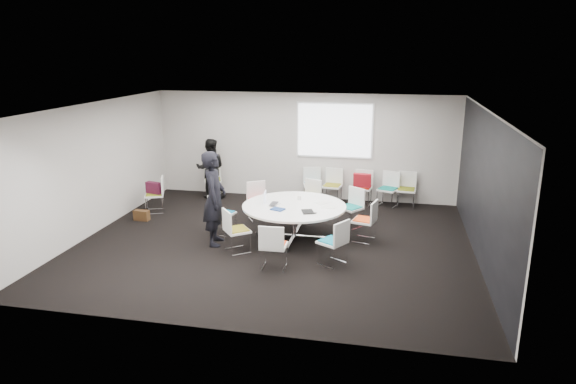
% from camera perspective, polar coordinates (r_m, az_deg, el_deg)
% --- Properties ---
extents(room_shell, '(8.08, 7.08, 2.88)m').
position_cam_1_polar(room_shell, '(10.27, -1.03, 1.59)').
color(room_shell, black).
rests_on(room_shell, ground).
extents(conference_table, '(2.18, 2.18, 0.73)m').
position_cam_1_polar(conference_table, '(10.80, 0.69, -2.47)').
color(conference_table, silver).
rests_on(conference_table, ground).
extents(projection_screen, '(1.90, 0.03, 1.35)m').
position_cam_1_polar(projection_screen, '(13.42, 5.18, 6.81)').
color(projection_screen, white).
rests_on(projection_screen, room_shell).
extents(chair_ring_a, '(0.54, 0.55, 0.88)m').
position_cam_1_polar(chair_ring_a, '(10.85, 8.48, -4.00)').
color(chair_ring_a, silver).
rests_on(chair_ring_a, ground).
extents(chair_ring_b, '(0.64, 0.63, 0.88)m').
position_cam_1_polar(chair_ring_b, '(11.66, 6.97, -2.55)').
color(chair_ring_b, silver).
rests_on(chair_ring_b, ground).
extents(chair_ring_c, '(0.60, 0.59, 0.88)m').
position_cam_1_polar(chair_ring_c, '(12.29, 2.32, -1.49)').
color(chair_ring_c, silver).
rests_on(chair_ring_c, ground).
extents(chair_ring_d, '(0.63, 0.62, 0.88)m').
position_cam_1_polar(chair_ring_d, '(12.10, -3.30, -1.78)').
color(chair_ring_d, silver).
rests_on(chair_ring_d, ground).
extents(chair_ring_e, '(0.55, 0.56, 0.88)m').
position_cam_1_polar(chair_ring_e, '(11.26, -7.31, -3.22)').
color(chair_ring_e, silver).
rests_on(chair_ring_e, ground).
extents(chair_ring_f, '(0.64, 0.64, 0.88)m').
position_cam_1_polar(chair_ring_f, '(10.22, -5.71, -5.16)').
color(chair_ring_f, silver).
rests_on(chair_ring_f, ground).
extents(chair_ring_g, '(0.47, 0.46, 0.88)m').
position_cam_1_polar(chair_ring_g, '(9.41, -1.61, -6.97)').
color(chair_ring_g, silver).
rests_on(chair_ring_g, ground).
extents(chair_ring_h, '(0.62, 0.63, 0.88)m').
position_cam_1_polar(chair_ring_h, '(9.63, 4.99, -6.48)').
color(chair_ring_h, silver).
rests_on(chair_ring_h, ground).
extents(chair_back_a, '(0.56, 0.55, 0.88)m').
position_cam_1_polar(chair_back_a, '(13.53, 2.74, 0.11)').
color(chair_back_a, silver).
rests_on(chair_back_a, ground).
extents(chair_back_b, '(0.52, 0.51, 0.88)m').
position_cam_1_polar(chair_back_b, '(13.46, 4.92, -0.01)').
color(chair_back_b, silver).
rests_on(chair_back_b, ground).
extents(chair_back_c, '(0.51, 0.50, 0.88)m').
position_cam_1_polar(chair_back_c, '(13.37, 8.25, -0.23)').
color(chair_back_c, silver).
rests_on(chair_back_c, ground).
extents(chair_back_d, '(0.59, 0.58, 0.88)m').
position_cam_1_polar(chair_back_d, '(13.34, 11.01, -0.40)').
color(chair_back_d, silver).
rests_on(chair_back_d, ground).
extents(chair_back_e, '(0.49, 0.48, 0.88)m').
position_cam_1_polar(chair_back_e, '(13.39, 12.97, -0.45)').
color(chair_back_e, silver).
rests_on(chair_back_e, ground).
extents(chair_spare_left, '(0.59, 0.59, 0.88)m').
position_cam_1_polar(chair_spare_left, '(13.02, -14.52, -1.01)').
color(chair_spare_left, silver).
rests_on(chair_spare_left, ground).
extents(chair_person_back, '(0.59, 0.58, 0.88)m').
position_cam_1_polar(chair_person_back, '(14.16, -8.31, 0.66)').
color(chair_person_back, silver).
rests_on(chair_person_back, ground).
extents(person_main, '(0.59, 0.78, 1.94)m').
position_cam_1_polar(person_main, '(10.48, -8.19, -0.70)').
color(person_main, black).
rests_on(person_main, ground).
extents(person_back, '(0.89, 0.76, 1.61)m').
position_cam_1_polar(person_back, '(13.89, -8.60, 2.60)').
color(person_back, black).
rests_on(person_back, ground).
extents(laptop, '(0.23, 0.34, 0.03)m').
position_cam_1_polar(laptop, '(10.78, -1.36, -1.35)').
color(laptop, '#333338').
rests_on(laptop, conference_table).
extents(laptop_lid, '(0.05, 0.30, 0.22)m').
position_cam_1_polar(laptop_lid, '(10.91, -2.57, -0.52)').
color(laptop_lid, silver).
rests_on(laptop_lid, conference_table).
extents(notebook_black, '(0.31, 0.36, 0.02)m').
position_cam_1_polar(notebook_black, '(10.30, 2.20, -2.20)').
color(notebook_black, black).
rests_on(notebook_black, conference_table).
extents(tablet_folio, '(0.31, 0.28, 0.03)m').
position_cam_1_polar(tablet_folio, '(10.44, -1.15, -1.92)').
color(tablet_folio, navy).
rests_on(tablet_folio, conference_table).
extents(papers_right, '(0.36, 0.36, 0.00)m').
position_cam_1_polar(papers_right, '(10.94, 3.93, -1.18)').
color(papers_right, silver).
rests_on(papers_right, conference_table).
extents(papers_front, '(0.30, 0.21, 0.00)m').
position_cam_1_polar(papers_front, '(10.65, 4.62, -1.67)').
color(papers_front, silver).
rests_on(papers_front, conference_table).
extents(cup, '(0.08, 0.08, 0.09)m').
position_cam_1_polar(cup, '(11.13, 1.25, -0.63)').
color(cup, white).
rests_on(cup, conference_table).
extents(phone, '(0.15, 0.08, 0.01)m').
position_cam_1_polar(phone, '(10.25, 2.80, -2.33)').
color(phone, black).
rests_on(phone, conference_table).
extents(maroon_bag, '(0.42, 0.24, 0.28)m').
position_cam_1_polar(maroon_bag, '(12.93, -14.69, 0.45)').
color(maroon_bag, '#49132A').
rests_on(maroon_bag, chair_spare_left).
extents(brown_bag, '(0.37, 0.18, 0.24)m').
position_cam_1_polar(brown_bag, '(12.53, -15.96, -2.51)').
color(brown_bag, '#3E2714').
rests_on(brown_bag, ground).
extents(red_jacket, '(0.45, 0.21, 0.36)m').
position_cam_1_polar(red_jacket, '(13.04, 8.25, 1.30)').
color(red_jacket, maroon).
rests_on(red_jacket, chair_back_c).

